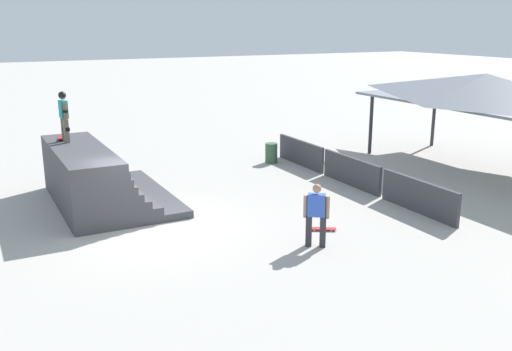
{
  "coord_description": "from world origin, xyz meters",
  "views": [
    {
      "loc": [
        15.33,
        -4.32,
        5.78
      ],
      "look_at": [
        -0.3,
        3.81,
        1.06
      ],
      "focal_mm": 40.0,
      "sensor_mm": 36.0,
      "label": 1
    }
  ],
  "objects": [
    {
      "name": "quarter_pipe_ramp",
      "position": [
        -3.01,
        -0.77,
        0.83
      ],
      "size": [
        5.62,
        3.55,
        1.93
      ],
      "color": "#424247",
      "rests_on": "ground"
    },
    {
      "name": "pavilion_shelter",
      "position": [
        -0.4,
        13.97,
        3.27
      ],
      "size": [
        10.58,
        4.47,
        3.89
      ],
      "color": "#2D2D33",
      "rests_on": "ground"
    },
    {
      "name": "trash_bin",
      "position": [
        -5.4,
        7.19,
        0.42
      ],
      "size": [
        0.52,
        0.52,
        0.85
      ],
      "primitive_type": "cylinder",
      "color": "#385B3D",
      "rests_on": "ground"
    },
    {
      "name": "ground_plane",
      "position": [
        0.0,
        0.0,
        0.0
      ],
      "size": [
        160.0,
        160.0,
        0.0
      ],
      "primitive_type": "plane",
      "color": "#ADA8A0"
    },
    {
      "name": "skateboard_on_deck",
      "position": [
        -4.74,
        -1.39,
        1.99
      ],
      "size": [
        0.82,
        0.38,
        0.09
      ],
      "rotation": [
        0.0,
        0.0,
        -0.24
      ],
      "color": "green",
      "rests_on": "quarter_pipe_ramp"
    },
    {
      "name": "bystander_walking",
      "position": [
        3.42,
        3.67,
        0.96
      ],
      "size": [
        0.5,
        0.62,
        1.73
      ],
      "rotation": [
        0.0,
        0.0,
        4.08
      ],
      "color": "#2D2D33",
      "rests_on": "ground"
    },
    {
      "name": "skateboard_on_ground",
      "position": [
        2.49,
        4.48,
        0.06
      ],
      "size": [
        0.58,
        0.78,
        0.09
      ],
      "rotation": [
        0.0,
        0.0,
        4.18
      ],
      "color": "silver",
      "rests_on": "ground"
    },
    {
      "name": "barrier_fence",
      "position": [
        -0.98,
        8.1,
        0.53
      ],
      "size": [
        10.32,
        0.12,
        1.05
      ],
      "color": "#3D3D42",
      "rests_on": "ground"
    },
    {
      "name": "skater_on_deck",
      "position": [
        -4.25,
        -1.33,
        2.9
      ],
      "size": [
        0.72,
        0.25,
        1.69
      ],
      "rotation": [
        0.0,
        0.0,
        0.05
      ],
      "color": "#6B6051",
      "rests_on": "quarter_pipe_ramp"
    }
  ]
}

